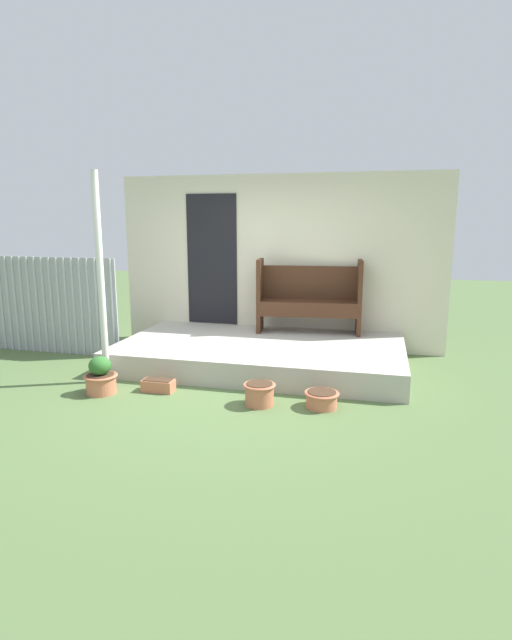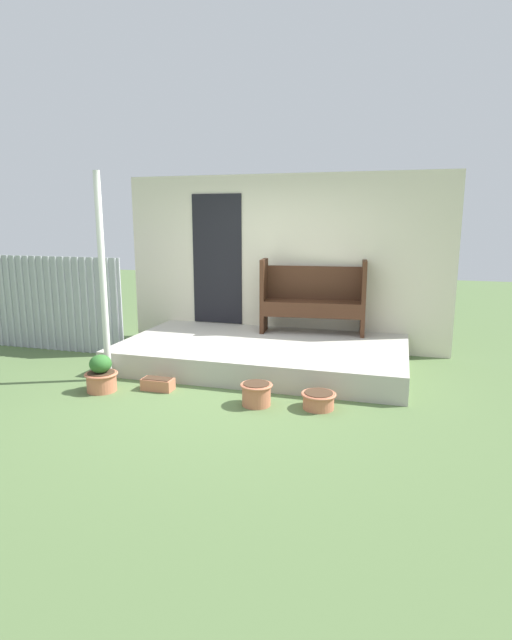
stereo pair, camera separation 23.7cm
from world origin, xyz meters
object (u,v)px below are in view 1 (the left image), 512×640
flower_pot_left (101,377)px  planter_box_rect (158,385)px  support_post (101,280)px  flower_pot_right (322,399)px  flower_pot_middle (259,393)px  bench (309,295)px

flower_pot_left → planter_box_rect: (0.60, 0.22, -0.12)m
support_post → flower_pot_left: bearing=-67.9°
planter_box_rect → flower_pot_right: bearing=-1.6°
flower_pot_middle → planter_box_rect: size_ratio=0.95×
flower_pot_left → flower_pot_right: size_ratio=1.17×
flower_pot_left → planter_box_rect: flower_pot_left is taller
planter_box_rect → flower_pot_left: bearing=-160.3°
bench → flower_pot_right: 2.32m
flower_pot_right → planter_box_rect: (-1.88, 0.05, -0.03)m
support_post → flower_pot_left: (0.16, -0.39, -1.06)m
support_post → bench: (2.19, 1.92, -0.38)m
bench → support_post: bearing=-144.6°
flower_pot_right → planter_box_rect: size_ratio=1.01×
bench → planter_box_rect: (-1.43, -2.09, -0.79)m
support_post → planter_box_rect: (0.76, -0.17, -1.18)m
flower_pot_left → flower_pot_middle: size_ratio=1.24×
bench → flower_pot_left: bearing=-137.2°
flower_pot_left → flower_pot_right: (2.49, 0.16, -0.09)m
flower_pot_left → bench: bearing=48.6°
flower_pot_middle → planter_box_rect: 1.24m
support_post → bench: 2.94m
flower_pot_middle → flower_pot_right: size_ratio=0.94×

